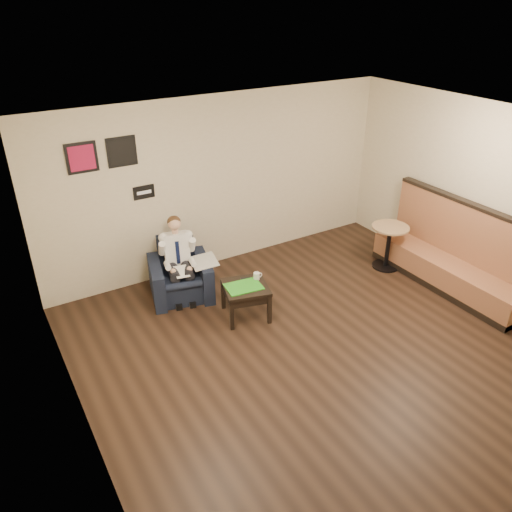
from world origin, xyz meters
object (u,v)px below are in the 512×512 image
armchair (180,271)px  smartphone (246,279)px  banquette (451,248)px  side_table (246,301)px  green_folder (244,287)px  coffee_mug (257,276)px  seated_man (180,265)px  cafe_table (388,247)px

armchair → smartphone: (0.67, -0.83, 0.07)m
armchair → banquette: (3.68, -1.88, 0.24)m
armchair → side_table: size_ratio=1.45×
green_folder → coffee_mug: bearing=18.6°
armchair → green_folder: bearing=-47.3°
seated_man → armchair: bearing=90.0°
seated_man → smartphone: size_ratio=7.57×
smartphone → banquette: size_ratio=0.06×
armchair → banquette: size_ratio=0.34×
armchair → cafe_table: size_ratio=1.17×
side_table → green_folder: (-0.04, -0.01, 0.25)m
smartphone → banquette: bearing=5.8°
coffee_mug → smartphone: coffee_mug is taller
green_folder → banquette: size_ratio=0.19×
armchair → coffee_mug: bearing=-34.2°
armchair → green_folder: (0.54, -0.99, 0.08)m
smartphone → cafe_table: (2.63, -0.14, -0.12)m
armchair → coffee_mug: (0.80, -0.91, 0.12)m
seated_man → cafe_table: (3.33, -0.86, -0.21)m
seated_man → green_folder: size_ratio=2.36×
green_folder → smartphone: size_ratio=3.21×
side_table → green_folder: 0.26m
side_table → green_folder: size_ratio=1.22×
banquette → cafe_table: (-0.38, 0.91, -0.29)m
seated_man → smartphone: (0.70, -0.72, -0.08)m
green_folder → banquette: bearing=-15.8°
banquette → cafe_table: size_ratio=3.47×
armchair → green_folder: 1.13m
side_table → green_folder: bearing=-161.4°
green_folder → smartphone: green_folder is taller
seated_man → cafe_table: bearing=-0.1°
armchair → seated_man: 0.19m
seated_man → green_folder: seated_man is taller
green_folder → cafe_table: cafe_table is taller
green_folder → coffee_mug: (0.26, 0.09, 0.05)m
banquette → armchair: bearing=152.9°
armchair → smartphone: armchair is taller
seated_man → coffee_mug: bearing=-29.6°
side_table → green_folder: green_folder is taller
smartphone → cafe_table: size_ratio=0.20×
banquette → coffee_mug: bearing=161.3°
coffee_mug → smartphone: size_ratio=0.68×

